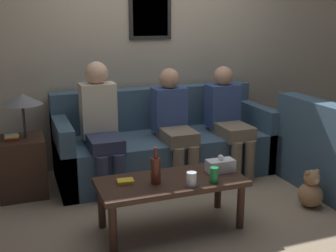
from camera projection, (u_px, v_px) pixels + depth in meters
The scene contains 14 objects.
ground_plane at pixel (183, 190), 4.14m from camera, with size 16.00×16.00×0.00m, color gray.
wall_back at pixel (149, 48), 4.72m from camera, with size 9.00×0.08×2.60m.
couch_main at pixel (164, 145), 4.54m from camera, with size 2.28×0.90×0.89m.
coffee_table at pixel (171, 186), 3.32m from camera, with size 1.16×0.52×0.41m.
side_table_with_lamp at pixel (22, 159), 3.95m from camera, with size 0.45×0.43×0.98m.
wine_bottle at pixel (156, 170), 3.21m from camera, with size 0.08×0.08×0.29m.
drinking_glass at pixel (192, 179), 3.17m from camera, with size 0.08×0.08×0.11m.
book_stack at pixel (125, 181), 3.23m from camera, with size 0.14×0.11×0.03m.
soda_can at pixel (214, 175), 3.23m from camera, with size 0.07×0.07×0.12m.
tissue_box at pixel (220, 165), 3.46m from camera, with size 0.23×0.12×0.15m.
person_left at pixel (101, 122), 4.05m from camera, with size 0.34×0.64×1.23m.
person_middle at pixel (174, 121), 4.28m from camera, with size 0.34×0.63×1.14m.
person_right at pixel (228, 116), 4.47m from camera, with size 0.34×0.65×1.14m.
teddy_bear at pixel (311, 191), 3.74m from camera, with size 0.22×0.22×0.35m.
Camera 1 is at (-1.47, -3.55, 1.67)m, focal length 45.00 mm.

